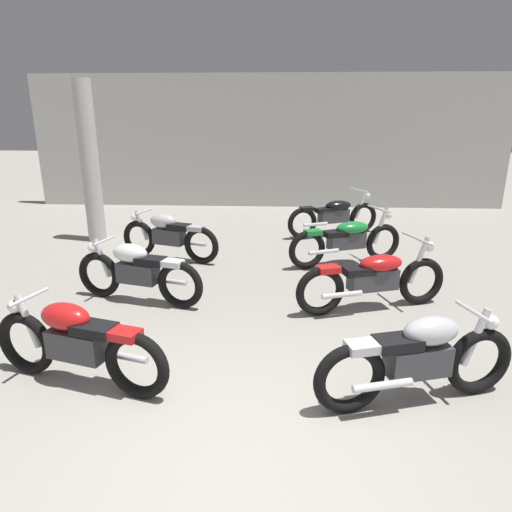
# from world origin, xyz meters

# --- Properties ---
(ground_plane) EXTENTS (60.00, 60.00, 0.00)m
(ground_plane) POSITION_xyz_m (0.00, 0.00, 0.00)
(ground_plane) COLOR gray
(back_wall) EXTENTS (13.16, 0.24, 3.60)m
(back_wall) POSITION_xyz_m (0.00, 10.19, 1.80)
(back_wall) COLOR #B2B2AD
(back_wall) RESTS_ON ground
(support_pillar) EXTENTS (0.36, 0.36, 3.20)m
(support_pillar) POSITION_xyz_m (-3.49, 6.26, 1.60)
(support_pillar) COLOR #B2B2AD
(support_pillar) RESTS_ON ground
(motorcycle_left_row_0) EXTENTS (1.92, 0.70, 0.88)m
(motorcycle_left_row_0) POSITION_xyz_m (-1.59, 1.01, 0.46)
(motorcycle_left_row_0) COLOR black
(motorcycle_left_row_0) RESTS_ON ground
(motorcycle_left_row_1) EXTENTS (1.93, 0.69, 0.88)m
(motorcycle_left_row_1) POSITION_xyz_m (-1.63, 3.05, 0.46)
(motorcycle_left_row_1) COLOR black
(motorcycle_left_row_1) RESTS_ON ground
(motorcycle_left_row_2) EXTENTS (1.90, 0.75, 0.88)m
(motorcycle_left_row_2) POSITION_xyz_m (-1.66, 5.01, 0.46)
(motorcycle_left_row_2) COLOR black
(motorcycle_left_row_2) RESTS_ON ground
(motorcycle_right_row_0) EXTENTS (1.93, 0.72, 0.88)m
(motorcycle_right_row_0) POSITION_xyz_m (1.60, 0.88, 0.46)
(motorcycle_right_row_0) COLOR black
(motorcycle_right_row_0) RESTS_ON ground
(motorcycle_right_row_1) EXTENTS (2.10, 0.90, 0.97)m
(motorcycle_right_row_1) POSITION_xyz_m (1.61, 2.96, 0.45)
(motorcycle_right_row_1) COLOR black
(motorcycle_right_row_1) RESTS_ON ground
(motorcycle_right_row_2) EXTENTS (2.06, 1.00, 0.97)m
(motorcycle_right_row_2) POSITION_xyz_m (1.53, 4.91, 0.45)
(motorcycle_right_row_2) COLOR black
(motorcycle_right_row_2) RESTS_ON ground
(motorcycle_right_row_3) EXTENTS (2.04, 1.04, 0.97)m
(motorcycle_right_row_3) POSITION_xyz_m (1.53, 6.91, 0.45)
(motorcycle_right_row_3) COLOR black
(motorcycle_right_row_3) RESTS_ON ground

